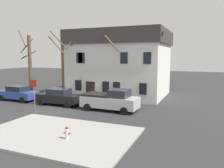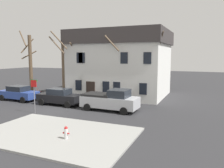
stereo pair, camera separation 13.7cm
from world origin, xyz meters
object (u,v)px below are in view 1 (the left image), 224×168
object	(u,v)px
car_blue_sedan	(18,93)
building_main	(121,63)
tree_bare_mid	(63,63)
tree_bare_end	(151,65)
tree_bare_far	(115,68)
pickup_truck_silver	(110,100)
tree_bare_near	(30,63)
street_sign_pole	(34,90)
car_black_sedan	(59,97)
fire_hydrant	(67,133)
bicycle_leaning	(39,93)

from	to	relation	value
car_blue_sedan	building_main	bearing A→B (deg)	40.89
tree_bare_mid	tree_bare_end	size ratio (longest dim) A/B	1.00
tree_bare_far	pickup_truck_silver	bearing A→B (deg)	-73.22
tree_bare_far	car_blue_sedan	size ratio (longest dim) A/B	1.55
tree_bare_near	tree_bare_far	size ratio (longest dim) A/B	1.14
tree_bare_near	street_sign_pole	size ratio (longest dim) A/B	2.78
car_black_sedan	pickup_truck_silver	bearing A→B (deg)	-1.07
building_main	tree_bare_near	xyz separation A→B (m)	(-11.34, -3.88, -0.00)
fire_hydrant	tree_bare_near	bearing A→B (deg)	138.40
tree_bare_mid	car_blue_sedan	xyz separation A→B (m)	(-3.43, -3.96, -3.28)
building_main	pickup_truck_silver	world-z (taller)	building_main
building_main	car_black_sedan	world-z (taller)	building_main
tree_bare_far	tree_bare_mid	bearing A→B (deg)	-178.99
tree_bare_near	fire_hydrant	size ratio (longest dim) A/B	10.92
car_blue_sedan	fire_hydrant	distance (m)	14.50
tree_bare_end	fire_hydrant	size ratio (longest dim) A/B	10.47
car_blue_sedan	bicycle_leaning	world-z (taller)	car_blue_sedan
tree_bare_far	tree_bare_end	world-z (taller)	tree_bare_end
tree_bare_near	car_black_sedan	xyz separation A→B (m)	(7.69, -4.36, -3.26)
tree_bare_near	tree_bare_end	size ratio (longest dim) A/B	1.04
tree_bare_far	fire_hydrant	bearing A→B (deg)	-81.40
building_main	car_black_sedan	size ratio (longest dim) A/B	2.51
car_blue_sedan	pickup_truck_silver	xyz separation A→B (m)	(11.41, -0.26, 0.13)
fire_hydrant	bicycle_leaning	size ratio (longest dim) A/B	0.43
street_sign_pole	tree_bare_end	bearing A→B (deg)	43.89
tree_bare_mid	pickup_truck_silver	xyz separation A→B (m)	(7.98, -4.22, -3.15)
pickup_truck_silver	bicycle_leaning	bearing A→B (deg)	163.71
tree_bare_far	bicycle_leaning	xyz separation A→B (m)	(-9.75, -1.11, -3.36)
tree_bare_mid	car_blue_sedan	bearing A→B (deg)	-130.93
bicycle_leaning	car_black_sedan	bearing A→B (deg)	-30.39
tree_bare_far	bicycle_leaning	distance (m)	10.38
street_sign_pole	tree_bare_far	bearing A→B (deg)	60.73
fire_hydrant	street_sign_pole	xyz separation A→B (m)	(-6.27, 4.40, 1.56)
tree_bare_mid	tree_bare_near	bearing A→B (deg)	177.45
tree_bare_end	fire_hydrant	xyz separation A→B (m)	(-2.11, -12.46, -3.58)
street_sign_pole	bicycle_leaning	bearing A→B (deg)	128.30
tree_bare_mid	street_sign_pole	size ratio (longest dim) A/B	2.68
fire_hydrant	building_main	bearing A→B (deg)	99.18
tree_bare_end	pickup_truck_silver	size ratio (longest dim) A/B	1.49
tree_bare_far	car_black_sedan	world-z (taller)	tree_bare_far
street_sign_pole	bicycle_leaning	xyz separation A→B (m)	(-5.34, 6.76, -1.70)
tree_bare_mid	car_blue_sedan	size ratio (longest dim) A/B	1.70
tree_bare_near	car_blue_sedan	distance (m)	5.69
tree_bare_mid	pickup_truck_silver	bearing A→B (deg)	-27.90
tree_bare_far	tree_bare_near	bearing A→B (deg)	179.41
car_blue_sedan	fire_hydrant	world-z (taller)	car_blue_sedan
tree_bare_end	fire_hydrant	distance (m)	13.14
car_blue_sedan	bicycle_leaning	xyz separation A→B (m)	(0.35, 2.97, -0.47)
tree_bare_far	tree_bare_end	xyz separation A→B (m)	(3.97, 0.19, 0.36)
tree_bare_mid	fire_hydrant	world-z (taller)	tree_bare_mid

